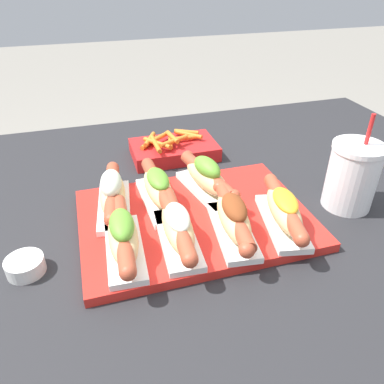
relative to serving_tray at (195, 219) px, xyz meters
The scene contains 12 objects.
patio_table 0.39m from the serving_tray, 37.43° to the left, with size 1.40×1.05×0.76m.
serving_tray is the anchor object (origin of this frame).
hot_dog_0 0.16m from the serving_tray, 155.15° to the right, with size 0.07×0.21×0.07m.
hot_dog_1 0.09m from the serving_tray, 127.73° to the right, with size 0.07×0.21×0.06m.
hot_dog_2 0.09m from the serving_tray, 58.85° to the right, with size 0.08×0.21×0.07m.
hot_dog_3 0.17m from the serving_tray, 27.49° to the right, with size 0.09×0.21×0.06m.
hot_dog_4 0.17m from the serving_tray, 155.57° to the left, with size 0.08×0.21×0.08m.
hot_dog_5 0.09m from the serving_tray, 132.81° to the left, with size 0.07×0.21×0.07m.
hot_dog_6 0.10m from the serving_tray, 54.47° to the left, with size 0.09×0.21×0.08m.
sauce_bowl 0.31m from the serving_tray, behind, with size 0.06×0.06×0.03m.
drink_cup 0.32m from the serving_tray, ahead, with size 0.10×0.10×0.20m.
fries_basket 0.29m from the serving_tray, 83.83° to the left, with size 0.21×0.13×0.06m.
Camera 1 is at (-0.22, -0.59, 1.20)m, focal length 35.00 mm.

